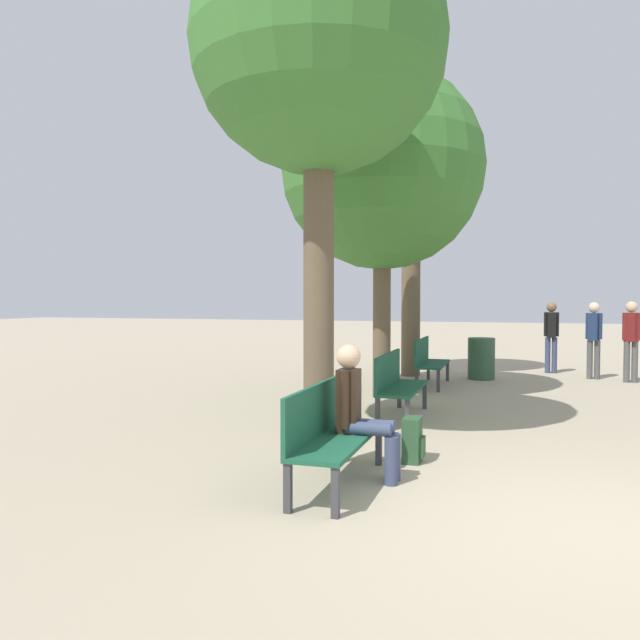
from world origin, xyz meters
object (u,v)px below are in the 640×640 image
pedestrian_far (594,335)px  trash_bin (481,359)px  bench_row_2 (428,359)px  backpack (413,440)px  pedestrian_near (551,333)px  pedestrian_mid (631,336)px  tree_row_2 (412,168)px  person_seated (360,408)px  tree_row_1 (382,169)px  tree_row_0 (319,48)px  bench_row_0 (328,428)px  bench_row_1 (396,381)px

pedestrian_far → trash_bin: pedestrian_far is taller
bench_row_2 → pedestrian_far: size_ratio=1.05×
backpack → pedestrian_near: 8.84m
backpack → pedestrian_mid: bearing=66.4°
tree_row_2 → pedestrian_near: 4.90m
pedestrian_near → person_seated: bearing=-103.0°
tree_row_1 → trash_bin: size_ratio=6.49×
tree_row_2 → tree_row_0: bearing=-90.0°
pedestrian_mid → bench_row_0: bearing=-114.5°
bench_row_1 → backpack: (0.61, -2.36, -0.29)m
bench_row_0 → pedestrian_mid: size_ratio=1.04×
person_seated → pedestrian_near: size_ratio=0.79×
pedestrian_far → bench_row_2: bearing=-147.7°
pedestrian_far → person_seated: bearing=-109.1°
backpack → pedestrian_mid: (3.25, 7.43, 0.71)m
backpack → tree_row_2: bearing=99.3°
tree_row_0 → pedestrian_near: bearing=69.9°
tree_row_2 → trash_bin: size_ratio=6.90×
tree_row_0 → person_seated: bearing=-57.4°
bench_row_2 → bench_row_1: bearing=-90.0°
backpack → trash_bin: bearing=87.3°
pedestrian_mid → trash_bin: 2.98m
tree_row_2 → trash_bin: bearing=-5.9°
bench_row_0 → person_seated: bearing=45.8°
bench_row_1 → bench_row_2: 3.40m
tree_row_1 → pedestrian_near: bearing=56.6°
tree_row_1 → person_seated: (0.82, -4.89, -3.24)m
bench_row_0 → bench_row_1: same height
person_seated → pedestrian_near: 9.66m
pedestrian_far → bench_row_0: bearing=-110.0°
bench_row_1 → pedestrian_mid: pedestrian_mid is taller
bench_row_2 → tree_row_0: (-0.57, -5.27, 4.07)m
backpack → bench_row_1: bearing=104.5°
bench_row_1 → pedestrian_mid: bearing=52.7°
bench_row_1 → backpack: size_ratio=3.66×
person_seated → pedestrian_far: bearing=70.9°
tree_row_0 → backpack: (1.19, -0.49, -4.37)m
pedestrian_near → trash_bin: (-1.46, -1.57, -0.49)m
person_seated → backpack: bearing=64.7°
trash_bin → pedestrian_mid: bearing=7.3°
tree_row_2 → bench_row_0: bearing=-86.0°
tree_row_2 → pedestrian_far: (3.78, 0.57, -3.62)m
bench_row_2 → backpack: size_ratio=3.66×
pedestrian_near → bench_row_1: bearing=-111.0°
tree_row_2 → pedestrian_near: (2.99, 1.41, -3.62)m
bench_row_0 → tree_row_2: 9.20m
tree_row_1 → tree_row_2: tree_row_2 is taller
tree_row_0 → tree_row_1: size_ratio=1.08×
pedestrian_near → pedestrian_far: pedestrian_far is taller
bench_row_2 → person_seated: 6.55m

